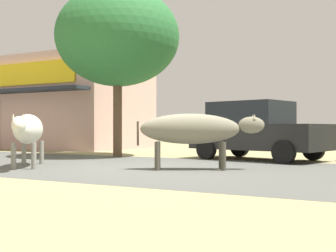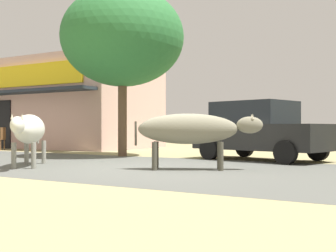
{
  "view_description": "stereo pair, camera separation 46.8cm",
  "coord_description": "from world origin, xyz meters",
  "px_view_note": "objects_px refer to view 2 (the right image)",
  "views": [
    {
      "loc": [
        4.81,
        -8.62,
        0.9
      ],
      "look_at": [
        -0.19,
        0.73,
        0.94
      ],
      "focal_mm": 47.16,
      "sensor_mm": 36.0,
      "label": 1
    },
    {
      "loc": [
        5.22,
        -8.39,
        0.9
      ],
      "look_at": [
        -0.19,
        0.73,
        0.94
      ],
      "focal_mm": 47.16,
      "sensor_mm": 36.0,
      "label": 2
    }
  ],
  "objects_px": {
    "parked_hatchback_car": "(260,130)",
    "cafe_chair_near_tree": "(0,137)",
    "roadside_tree": "(122,38)",
    "cow_near_brown": "(29,130)",
    "cow_far_dark": "(191,129)"
  },
  "relations": [
    {
      "from": "roadside_tree",
      "to": "parked_hatchback_car",
      "type": "bearing_deg",
      "value": 8.4
    },
    {
      "from": "roadside_tree",
      "to": "cow_far_dark",
      "type": "bearing_deg",
      "value": -35.91
    },
    {
      "from": "parked_hatchback_car",
      "to": "roadside_tree",
      "type": "bearing_deg",
      "value": -171.6
    },
    {
      "from": "roadside_tree",
      "to": "cafe_chair_near_tree",
      "type": "relative_size",
      "value": 5.8
    },
    {
      "from": "parked_hatchback_car",
      "to": "cafe_chair_near_tree",
      "type": "height_order",
      "value": "parked_hatchback_car"
    },
    {
      "from": "cafe_chair_near_tree",
      "to": "cow_near_brown",
      "type": "bearing_deg",
      "value": -34.06
    },
    {
      "from": "cow_near_brown",
      "to": "cow_far_dark",
      "type": "bearing_deg",
      "value": 18.4
    },
    {
      "from": "roadside_tree",
      "to": "parked_hatchback_car",
      "type": "relative_size",
      "value": 1.33
    },
    {
      "from": "parked_hatchback_car",
      "to": "cafe_chair_near_tree",
      "type": "xyz_separation_m",
      "value": [
        -10.84,
        -0.06,
        -0.33
      ]
    },
    {
      "from": "cow_far_dark",
      "to": "cow_near_brown",
      "type": "bearing_deg",
      "value": -161.6
    },
    {
      "from": "cow_far_dark",
      "to": "cafe_chair_near_tree",
      "type": "height_order",
      "value": "cow_far_dark"
    },
    {
      "from": "roadside_tree",
      "to": "cow_near_brown",
      "type": "height_order",
      "value": "roadside_tree"
    },
    {
      "from": "parked_hatchback_car",
      "to": "cow_near_brown",
      "type": "distance_m",
      "value": 6.16
    },
    {
      "from": "cow_near_brown",
      "to": "cow_far_dark",
      "type": "height_order",
      "value": "cow_near_brown"
    },
    {
      "from": "cafe_chair_near_tree",
      "to": "roadside_tree",
      "type": "bearing_deg",
      "value": -5.02
    }
  ]
}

